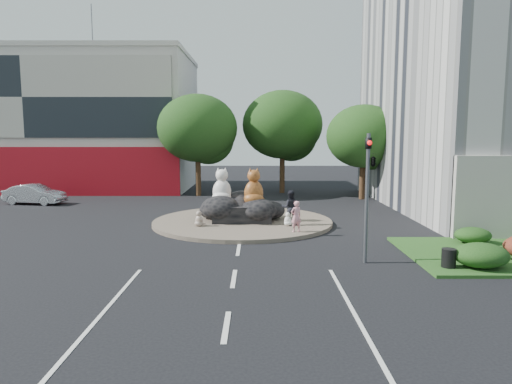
# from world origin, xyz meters

# --- Properties ---
(ground) EXTENTS (120.00, 120.00, 0.00)m
(ground) POSITION_xyz_m (0.00, 0.00, 0.00)
(ground) COLOR black
(ground) RESTS_ON ground
(roundabout_island) EXTENTS (10.00, 10.00, 0.20)m
(roundabout_island) POSITION_xyz_m (0.00, 10.00, 0.10)
(roundabout_island) COLOR brown
(roundabout_island) RESTS_ON ground
(rock_plinth) EXTENTS (3.20, 2.60, 0.90)m
(rock_plinth) POSITION_xyz_m (0.00, 10.00, 0.65)
(rock_plinth) COLOR black
(rock_plinth) RESTS_ON roundabout_island
(shophouse_block) EXTENTS (25.20, 12.30, 17.40)m
(shophouse_block) POSITION_xyz_m (-18.00, 27.91, 6.18)
(shophouse_block) COLOR beige
(shophouse_block) RESTS_ON ground
(tree_left) EXTENTS (6.46, 6.46, 8.27)m
(tree_left) POSITION_xyz_m (-3.93, 22.06, 5.25)
(tree_left) COLOR #382314
(tree_left) RESTS_ON ground
(tree_mid) EXTENTS (6.84, 6.84, 8.76)m
(tree_mid) POSITION_xyz_m (3.07, 24.06, 5.56)
(tree_mid) COLOR #382314
(tree_mid) RESTS_ON ground
(tree_right) EXTENTS (5.70, 5.70, 7.30)m
(tree_right) POSITION_xyz_m (9.07, 20.06, 4.63)
(tree_right) COLOR #382314
(tree_right) RESTS_ON ground
(hedge_near_green) EXTENTS (2.00, 1.60, 0.90)m
(hedge_near_green) POSITION_xyz_m (9.00, 1.00, 0.57)
(hedge_near_green) COLOR #193E13
(hedge_near_green) RESTS_ON grass_verge
(hedge_back_green) EXTENTS (1.60, 1.28, 0.72)m
(hedge_back_green) POSITION_xyz_m (10.50, 4.80, 0.48)
(hedge_back_green) COLOR #193E13
(hedge_back_green) RESTS_ON grass_verge
(traffic_light) EXTENTS (0.44, 1.24, 5.00)m
(traffic_light) POSITION_xyz_m (5.10, 2.00, 3.62)
(traffic_light) COLOR #595B60
(traffic_light) RESTS_ON ground
(street_lamp) EXTENTS (2.34, 0.22, 8.06)m
(street_lamp) POSITION_xyz_m (12.82, 8.00, 4.55)
(street_lamp) COLOR #595B60
(street_lamp) RESTS_ON ground
(cat_white) EXTENTS (1.31, 1.16, 2.04)m
(cat_white) POSITION_xyz_m (-1.18, 10.36, 2.12)
(cat_white) COLOR silver
(cat_white) RESTS_ON rock_plinth
(cat_tabby) EXTENTS (1.52, 1.42, 2.06)m
(cat_tabby) POSITION_xyz_m (0.63, 9.76, 2.13)
(cat_tabby) COLOR #A96E23
(cat_tabby) RESTS_ON rock_plinth
(kitten_calico) EXTENTS (0.67, 0.66, 0.85)m
(kitten_calico) POSITION_xyz_m (-2.24, 8.27, 0.62)
(kitten_calico) COLOR silver
(kitten_calico) RESTS_ON roundabout_island
(kitten_white) EXTENTS (0.57, 0.54, 0.76)m
(kitten_white) POSITION_xyz_m (2.43, 8.40, 0.58)
(kitten_white) COLOR white
(kitten_white) RESTS_ON roundabout_island
(pedestrian_pink) EXTENTS (0.66, 0.56, 1.54)m
(pedestrian_pink) POSITION_xyz_m (2.73, 6.85, 0.97)
(pedestrian_pink) COLOR pink
(pedestrian_pink) RESTS_ON roundabout_island
(pedestrian_dark) EXTENTS (0.91, 0.71, 1.85)m
(pedestrian_dark) POSITION_xyz_m (2.57, 8.67, 1.13)
(pedestrian_dark) COLOR black
(pedestrian_dark) RESTS_ON roundabout_island
(parked_car) EXTENTS (4.54, 2.25, 1.43)m
(parked_car) POSITION_xyz_m (-15.23, 17.32, 0.71)
(parked_car) COLOR #B9BCC1
(parked_car) RESTS_ON ground
(litter_bin) EXTENTS (0.66, 0.66, 0.69)m
(litter_bin) POSITION_xyz_m (7.83, 1.02, 0.46)
(litter_bin) COLOR black
(litter_bin) RESTS_ON grass_verge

